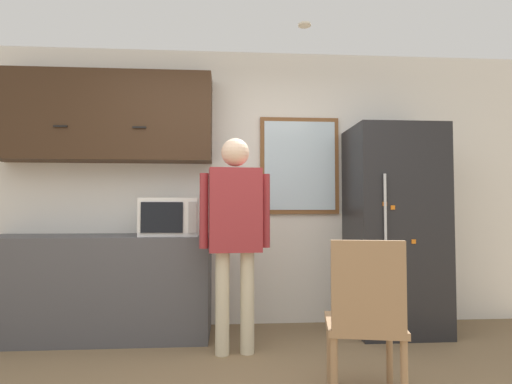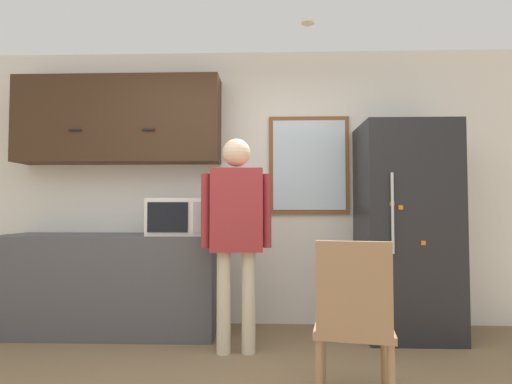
% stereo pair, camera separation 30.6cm
% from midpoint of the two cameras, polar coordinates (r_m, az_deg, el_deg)
% --- Properties ---
extents(back_wall, '(6.00, 0.06, 2.70)m').
position_cam_midpoint_polar(back_wall, '(3.99, -5.18, 0.83)').
color(back_wall, white).
rests_on(back_wall, ground_plane).
extents(counter, '(1.97, 0.62, 0.89)m').
position_cam_midpoint_polar(counter, '(3.92, -23.83, -12.21)').
color(counter, '#4C4C51').
rests_on(counter, ground_plane).
extents(upper_cabinets, '(1.97, 0.33, 0.83)m').
position_cam_midpoint_polar(upper_cabinets, '(4.10, -22.71, 9.85)').
color(upper_cabinets, '#3D2819').
extents(microwave, '(0.50, 0.38, 0.33)m').
position_cam_midpoint_polar(microwave, '(3.63, -14.51, -3.47)').
color(microwave, white).
rests_on(microwave, counter).
extents(person, '(0.56, 0.25, 1.68)m').
position_cam_midpoint_polar(person, '(3.15, -5.80, -4.25)').
color(person, beige).
rests_on(person, ground_plane).
extents(refrigerator, '(0.80, 0.68, 1.88)m').
position_cam_midpoint_polar(refrigerator, '(3.87, 17.01, -5.03)').
color(refrigerator, '#232326').
rests_on(refrigerator, ground_plane).
extents(chair, '(0.50, 0.50, 0.96)m').
position_cam_midpoint_polar(chair, '(2.40, 11.72, -16.86)').
color(chair, '#997551').
rests_on(chair, ground_plane).
extents(window, '(0.79, 0.05, 0.96)m').
position_cam_midpoint_polar(window, '(4.00, 4.06, 3.78)').
color(window, brown).
extents(ceiling_light, '(0.11, 0.11, 0.01)m').
position_cam_midpoint_polar(ceiling_light, '(3.66, 4.38, 22.75)').
color(ceiling_light, white).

